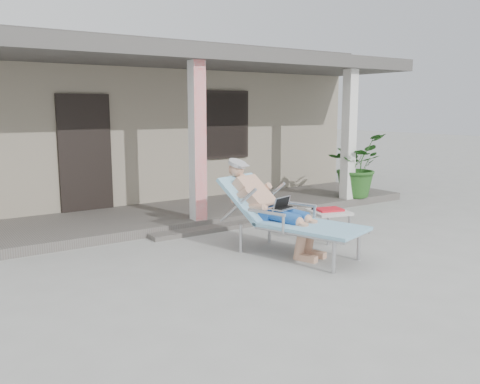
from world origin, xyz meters
TOP-DOWN VIEW (x-y plane):
  - ground at (0.00, 0.00)m, footprint 60.00×60.00m
  - house at (0.00, 6.50)m, footprint 10.40×5.40m
  - porch_deck at (0.00, 3.00)m, footprint 10.00×2.00m
  - porch_overhang at (0.00, 2.95)m, footprint 10.00×2.30m
  - porch_step at (0.00, 1.85)m, footprint 2.00×0.30m
  - lounger at (0.22, 0.25)m, footprint 1.37×2.19m
  - side_table at (1.27, 0.36)m, footprint 0.67×0.67m
  - potted_palm at (3.83, 2.25)m, footprint 1.49×1.40m

SIDE VIEW (x-z plane):
  - ground at x=0.00m, z-range 0.00..0.00m
  - porch_step at x=0.00m, z-range 0.00..0.07m
  - porch_deck at x=0.00m, z-range 0.00..0.15m
  - side_table at x=1.27m, z-range 0.17..0.66m
  - potted_palm at x=3.83m, z-range 0.15..1.47m
  - lounger at x=0.22m, z-range 0.16..1.54m
  - house at x=0.00m, z-range 0.02..3.32m
  - porch_overhang at x=0.00m, z-range 1.36..4.21m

